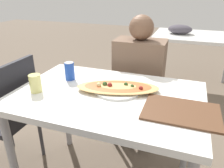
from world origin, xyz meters
TOP-DOWN VIEW (x-y plane):
  - dining_table at (0.00, 0.00)m, footprint 1.14×0.76m
  - chair_far_seated at (0.06, 0.71)m, footprint 0.40×0.40m
  - chair_side_left at (-0.76, -0.05)m, footprint 0.40×0.40m
  - person_seated at (0.06, 0.60)m, footprint 0.41×0.27m
  - pizza_main at (0.05, 0.06)m, footprint 0.55×0.34m
  - soda_can at (-0.32, 0.12)m, footprint 0.07×0.07m
  - drink_glass at (-0.43, -0.12)m, footprint 0.07×0.07m
  - serving_tray at (0.44, -0.08)m, footprint 0.39×0.28m
  - background_table at (0.47, 2.04)m, footprint 1.10×0.80m

SIDE VIEW (x-z plane):
  - chair_far_seated at x=0.06m, z-range 0.06..0.97m
  - chair_side_left at x=-0.76m, z-range 0.06..0.97m
  - dining_table at x=0.00m, z-range 0.30..1.07m
  - person_seated at x=0.06m, z-range 0.11..1.28m
  - background_table at x=0.47m, z-range 0.27..1.16m
  - serving_tray at x=0.44m, z-range 0.77..0.79m
  - pizza_main at x=0.05m, z-range 0.77..0.82m
  - drink_glass at x=-0.43m, z-range 0.77..0.88m
  - soda_can at x=-0.32m, z-range 0.77..0.90m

